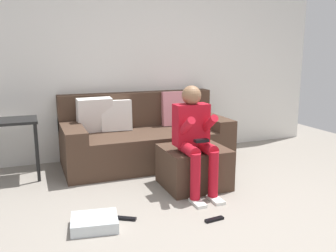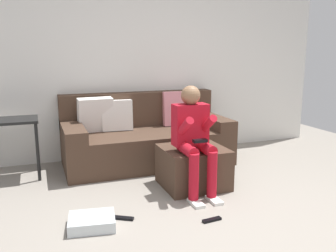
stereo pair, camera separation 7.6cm
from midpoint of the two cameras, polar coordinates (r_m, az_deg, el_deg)
The scene contains 9 objects.
ground_plane at distance 3.21m, azimuth 10.75°, elevation -15.11°, with size 7.00×7.00×0.00m, color gray.
wall_back at distance 5.08m, azimuth -2.99°, elevation 10.85°, with size 5.38×0.10×2.72m, color silver.
couch_sectional at distance 4.72m, azimuth -3.25°, elevation -1.82°, with size 2.10×0.96×0.90m.
ottoman at distance 3.92m, azimuth 4.54°, elevation -6.48°, with size 0.66×0.62×0.43m, color #473326.
person_seated at distance 3.63m, azimuth 4.70°, elevation -1.22°, with size 0.36×0.59×1.10m.
storage_bin at distance 3.16m, azimuth -11.27°, elevation -14.65°, with size 0.38×0.31×0.10m, color silver.
side_table at distance 4.42m, azimuth -23.42°, elevation -0.48°, with size 0.63×0.45×0.69m.
remote_near_ottoman at distance 3.24m, azimuth 7.64°, elevation -14.51°, with size 0.18×0.05×0.02m, color black.
remote_by_storage_bin at distance 3.27m, azimuth -6.45°, elevation -14.29°, with size 0.19×0.05×0.02m, color black.
Camera 2 is at (-1.48, -2.45, 1.44)m, focal length 38.50 mm.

